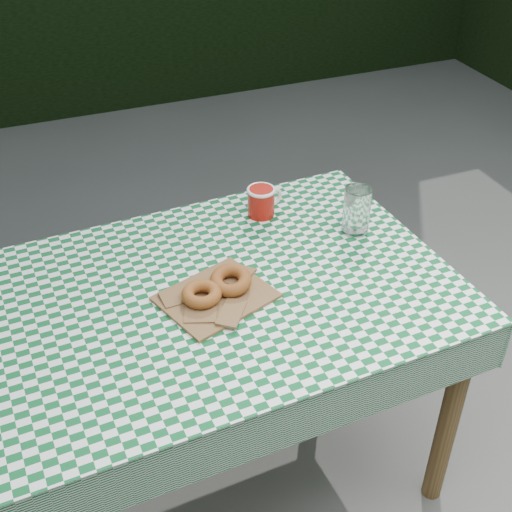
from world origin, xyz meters
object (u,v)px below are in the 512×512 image
Objects in this scene: paper_bag at (216,296)px; table at (216,390)px; coffee_mug at (261,202)px; drinking_glass at (357,211)px.

table is at bearing 93.10° from paper_bag.
coffee_mug is 0.30m from drinking_glass.
paper_bag is (0.00, -0.03, 0.39)m from table.
paper_bag is 0.52m from drinking_glass.
drinking_glass is at bearing 10.09° from table.
paper_bag is 1.89× the size of drinking_glass.
table is at bearing -166.96° from drinking_glass.
table is 8.85× the size of drinking_glass.
paper_bag reaches higher than table.
table is 0.39m from paper_bag.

